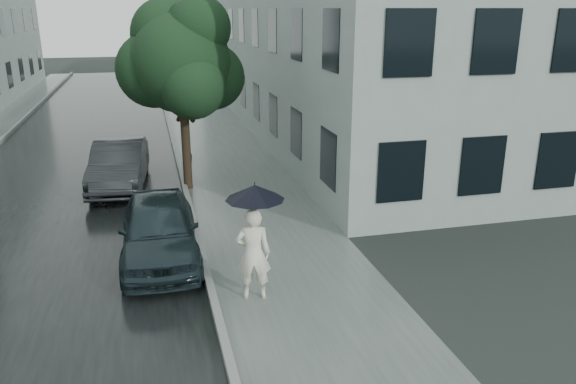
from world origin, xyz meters
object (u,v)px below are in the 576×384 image
object	(u,v)px
pedestrian	(253,254)
car_near	(159,229)
street_tree	(181,61)
car_far	(119,164)
lamp_post	(180,79)

from	to	relation	value
pedestrian	car_near	world-z (taller)	pedestrian
pedestrian	car_near	bearing A→B (deg)	-44.30
street_tree	car_near	size ratio (longest dim) A/B	1.38
street_tree	car_far	xyz separation A→B (m)	(-2.05, 0.55, -3.15)
street_tree	car_near	world-z (taller)	street_tree
street_tree	car_near	xyz separation A→B (m)	(-1.02, -5.25, -3.16)
lamp_post	car_near	distance (m)	9.04
pedestrian	car_far	bearing A→B (deg)	-62.39
lamp_post	car_near	world-z (taller)	lamp_post
street_tree	lamp_post	size ratio (longest dim) A/B	1.11
street_tree	car_far	size ratio (longest dim) A/B	1.33
street_tree	pedestrian	bearing A→B (deg)	-84.91
street_tree	lamp_post	xyz separation A→B (m)	(0.13, 3.43, -0.92)
pedestrian	car_near	distance (m)	2.83
car_near	car_far	distance (m)	5.89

